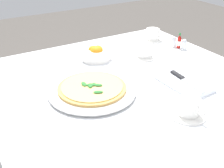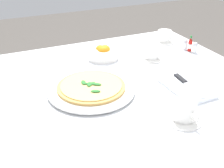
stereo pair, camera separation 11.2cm
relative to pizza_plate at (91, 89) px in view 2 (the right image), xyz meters
name	(u,v)px [view 2 (the right image)]	position (x,y,z in m)	size (l,w,h in m)	color
dining_table	(131,112)	(0.02, 0.17, -0.14)	(1.10, 1.10, 0.73)	white
pizza_plate	(91,89)	(0.00, 0.00, 0.00)	(0.34, 0.34, 0.02)	white
pizza	(91,86)	(0.00, 0.00, 0.01)	(0.26, 0.26, 0.02)	tan
coffee_cup_near_left	(184,112)	(0.30, 0.21, 0.02)	(0.13, 0.13, 0.06)	white
coffee_cup_right_edge	(152,53)	(-0.18, 0.38, 0.02)	(0.13, 0.13, 0.06)	white
coffee_cup_far_left	(165,37)	(-0.36, 0.57, 0.02)	(0.13, 0.13, 0.07)	white
napkin_folded	(187,87)	(0.14, 0.35, 0.00)	(0.22, 0.13, 0.02)	white
dinner_knife	(187,84)	(0.14, 0.35, 0.01)	(0.20, 0.03, 0.01)	silver
citrus_bowl	(104,53)	(-0.29, 0.17, 0.02)	(0.15, 0.15, 0.07)	white
hot_sauce_bottle	(190,45)	(-0.19, 0.61, 0.02)	(0.02, 0.02, 0.08)	#B7140F
salt_shaker	(195,48)	(-0.16, 0.62, 0.01)	(0.03, 0.03, 0.06)	white
pepper_shaker	(185,45)	(-0.22, 0.60, 0.01)	(0.03, 0.03, 0.06)	white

